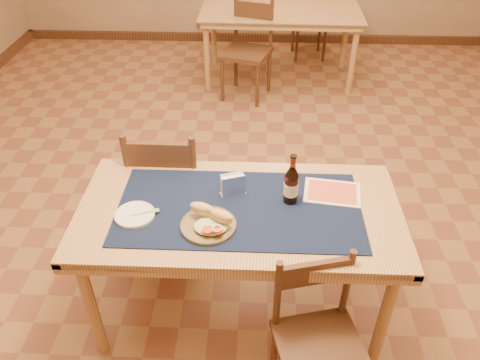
{
  "coord_description": "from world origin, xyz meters",
  "views": [
    {
      "loc": [
        0.08,
        -2.56,
        2.25
      ],
      "look_at": [
        0.0,
        -0.7,
        0.85
      ],
      "focal_mm": 35.0,
      "sensor_mm": 36.0,
      "label": 1
    }
  ],
  "objects_px": {
    "back_table": "(281,18)",
    "beer_bottle": "(291,185)",
    "napkin_holder": "(233,185)",
    "chair_main_near": "(318,340)",
    "sandwich_plate": "(210,222)",
    "chair_main_far": "(169,186)",
    "main_table": "(239,221)"
  },
  "relations": [
    {
      "from": "main_table",
      "to": "sandwich_plate",
      "type": "relative_size",
      "value": 6.05
    },
    {
      "from": "chair_main_far",
      "to": "chair_main_near",
      "type": "relative_size",
      "value": 1.15
    },
    {
      "from": "chair_main_far",
      "to": "main_table",
      "type": "bearing_deg",
      "value": -47.58
    },
    {
      "from": "back_table",
      "to": "sandwich_plate",
      "type": "bearing_deg",
      "value": -97.32
    },
    {
      "from": "back_table",
      "to": "napkin_holder",
      "type": "relative_size",
      "value": 11.94
    },
    {
      "from": "beer_bottle",
      "to": "napkin_holder",
      "type": "relative_size",
      "value": 1.96
    },
    {
      "from": "beer_bottle",
      "to": "chair_main_near",
      "type": "bearing_deg",
      "value": -77.73
    },
    {
      "from": "sandwich_plate",
      "to": "beer_bottle",
      "type": "xyz_separation_m",
      "value": [
        0.38,
        0.21,
        0.07
      ]
    },
    {
      "from": "sandwich_plate",
      "to": "napkin_holder",
      "type": "distance_m",
      "value": 0.27
    },
    {
      "from": "chair_main_near",
      "to": "sandwich_plate",
      "type": "height_order",
      "value": "sandwich_plate"
    },
    {
      "from": "chair_main_near",
      "to": "sandwich_plate",
      "type": "bearing_deg",
      "value": 144.54
    },
    {
      "from": "sandwich_plate",
      "to": "napkin_holder",
      "type": "height_order",
      "value": "napkin_holder"
    },
    {
      "from": "back_table",
      "to": "sandwich_plate",
      "type": "distance_m",
      "value": 3.33
    },
    {
      "from": "back_table",
      "to": "chair_main_near",
      "type": "relative_size",
      "value": 2.03
    },
    {
      "from": "sandwich_plate",
      "to": "napkin_holder",
      "type": "xyz_separation_m",
      "value": [
        0.1,
        0.26,
        0.03
      ]
    },
    {
      "from": "back_table",
      "to": "beer_bottle",
      "type": "relative_size",
      "value": 6.09
    },
    {
      "from": "sandwich_plate",
      "to": "back_table",
      "type": "bearing_deg",
      "value": 82.68
    },
    {
      "from": "main_table",
      "to": "chair_main_far",
      "type": "bearing_deg",
      "value": 132.42
    },
    {
      "from": "sandwich_plate",
      "to": "main_table",
      "type": "bearing_deg",
      "value": 48.09
    },
    {
      "from": "back_table",
      "to": "chair_main_far",
      "type": "bearing_deg",
      "value": -105.66
    },
    {
      "from": "back_table",
      "to": "beer_bottle",
      "type": "bearing_deg",
      "value": -90.74
    },
    {
      "from": "chair_main_near",
      "to": "back_table",
      "type": "bearing_deg",
      "value": 91.31
    },
    {
      "from": "beer_bottle",
      "to": "napkin_holder",
      "type": "height_order",
      "value": "beer_bottle"
    },
    {
      "from": "back_table",
      "to": "sandwich_plate",
      "type": "relative_size",
      "value": 6.3
    },
    {
      "from": "sandwich_plate",
      "to": "beer_bottle",
      "type": "bearing_deg",
      "value": 28.54
    },
    {
      "from": "chair_main_far",
      "to": "beer_bottle",
      "type": "xyz_separation_m",
      "value": [
        0.71,
        -0.43,
        0.37
      ]
    },
    {
      "from": "chair_main_far",
      "to": "napkin_holder",
      "type": "distance_m",
      "value": 0.65
    },
    {
      "from": "back_table",
      "to": "napkin_holder",
      "type": "height_order",
      "value": "napkin_holder"
    },
    {
      "from": "back_table",
      "to": "beer_bottle",
      "type": "distance_m",
      "value": 3.1
    },
    {
      "from": "chair_main_far",
      "to": "sandwich_plate",
      "type": "xyz_separation_m",
      "value": [
        0.32,
        -0.64,
        0.29
      ]
    },
    {
      "from": "chair_main_far",
      "to": "beer_bottle",
      "type": "height_order",
      "value": "beer_bottle"
    },
    {
      "from": "sandwich_plate",
      "to": "beer_bottle",
      "type": "relative_size",
      "value": 0.97
    }
  ]
}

